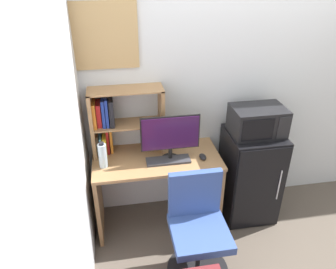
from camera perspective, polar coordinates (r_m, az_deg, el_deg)
The scene contains 12 objects.
wall_back at distance 3.46m, azimuth 20.32°, elevation 8.50°, with size 6.40×0.04×2.60m, color silver.
wall_left at distance 1.66m, azimuth -19.14°, elevation -14.98°, with size 0.04×4.40×2.60m, color silver.
desk at distance 3.15m, azimuth -1.90°, elevation -7.76°, with size 1.17×0.58×0.77m.
hutch_bookshelf at distance 2.98m, azimuth -8.95°, elevation 2.54°, with size 0.66×0.24×0.62m.
monitor at distance 2.86m, azimuth 0.41°, elevation -0.13°, with size 0.53×0.17×0.43m.
keyboard at distance 2.95m, azimuth 0.06°, elevation -4.54°, with size 0.40×0.14×0.02m, color #333338.
computer_mouse at distance 3.01m, azimuth 6.08°, elevation -3.87°, with size 0.06×0.11×0.03m, color black.
water_bottle at distance 2.88m, azimuth -11.35°, elevation -3.62°, with size 0.07×0.07×0.24m.
mini_fridge at distance 3.39m, azimuth 14.09°, elevation -6.85°, with size 0.51×0.53×0.94m.
microwave at distance 3.09m, azimuth 15.38°, elevation 2.29°, with size 0.48×0.34×0.26m.
desk_chair at distance 2.81m, azimuth 5.19°, elevation -16.86°, with size 0.53×0.53×0.91m.
wall_corkboard at distance 2.84m, azimuth -12.51°, elevation 16.39°, with size 0.69×0.02×0.55m, color tan.
Camera 1 is at (-1.29, -2.79, 2.41)m, focal length 34.86 mm.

